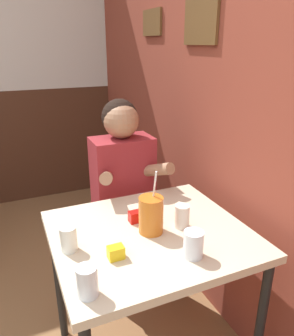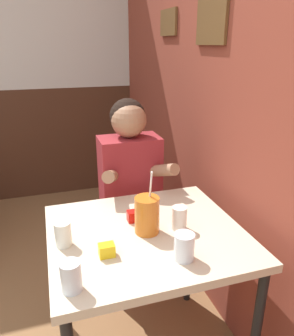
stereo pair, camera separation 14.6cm
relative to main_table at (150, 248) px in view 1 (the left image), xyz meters
The scene contains 10 objects.
brick_wall_right 1.23m from the main_table, 58.53° to the left, with size 0.08×4.63×2.70m.
main_table is the anchor object (origin of this frame).
person_seated 0.55m from the main_table, 82.53° to the left, with size 0.42×0.40×1.23m.
cocktail_pitcher 0.16m from the main_table, 58.46° to the right, with size 0.10×0.10×0.28m.
glass_near_pitcher 0.27m from the main_table, 71.12° to the right, with size 0.08×0.08×0.10m.
glass_center 0.37m from the main_table, behind, with size 0.06×0.06×0.10m.
glass_far_side 0.20m from the main_table, ahead, with size 0.06×0.06×0.10m.
glass_by_brick 0.45m from the main_table, 141.54° to the right, with size 0.07×0.07×0.11m.
condiment_ketchup 0.15m from the main_table, 104.66° to the left, with size 0.06×0.04×0.05m.
condiment_mustard 0.25m from the main_table, 148.05° to the right, with size 0.06×0.04×0.05m.
Camera 1 is at (0.47, -0.67, 1.51)m, focal length 35.00 mm.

